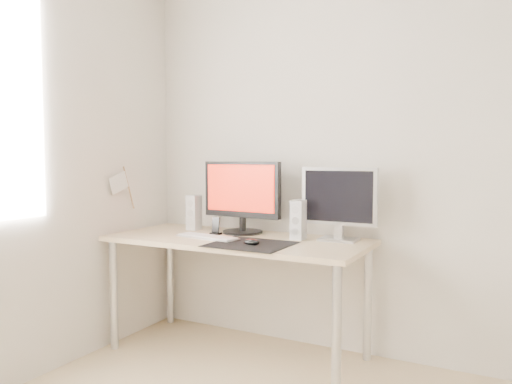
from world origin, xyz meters
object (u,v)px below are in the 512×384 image
(main_monitor, at_px, (242,194))
(mouse, at_px, (251,242))
(speaker_right, at_px, (298,220))
(phone_dock, at_px, (216,229))
(desk, at_px, (237,250))
(keyboard, at_px, (207,237))
(second_monitor, at_px, (339,200))
(speaker_left, at_px, (194,212))

(main_monitor, bearing_deg, mouse, -54.06)
(speaker_right, xyz_separation_m, phone_dock, (-0.54, -0.07, -0.08))
(desk, distance_m, keyboard, 0.20)
(phone_dock, bearing_deg, speaker_right, 7.33)
(desk, relative_size, phone_dock, 14.05)
(desk, bearing_deg, second_monitor, 17.87)
(keyboard, bearing_deg, speaker_left, 137.26)
(speaker_right, bearing_deg, keyboard, -157.11)
(speaker_left, bearing_deg, mouse, -29.14)
(speaker_right, distance_m, keyboard, 0.56)
(mouse, relative_size, desk, 0.06)
(mouse, height_order, desk, mouse)
(mouse, bearing_deg, desk, 136.44)
(second_monitor, bearing_deg, keyboard, -158.96)
(mouse, distance_m, speaker_right, 0.36)
(keyboard, bearing_deg, second_monitor, 21.04)
(second_monitor, bearing_deg, mouse, -134.82)
(desk, bearing_deg, keyboard, -148.12)
(desk, height_order, speaker_right, speaker_right)
(desk, distance_m, phone_dock, 0.22)
(main_monitor, distance_m, second_monitor, 0.65)
(desk, relative_size, second_monitor, 3.55)
(mouse, height_order, speaker_left, speaker_left)
(second_monitor, distance_m, keyboard, 0.83)
(desk, height_order, second_monitor, second_monitor)
(second_monitor, height_order, keyboard, second_monitor)
(main_monitor, bearing_deg, keyboard, -108.85)
(desk, height_order, keyboard, keyboard)
(main_monitor, distance_m, speaker_left, 0.39)
(speaker_left, bearing_deg, phone_dock, -24.09)
(speaker_right, relative_size, phone_dock, 2.08)
(mouse, distance_m, phone_dock, 0.46)
(speaker_right, bearing_deg, speaker_left, 177.09)
(mouse, relative_size, keyboard, 0.22)
(speaker_left, bearing_deg, speaker_right, -2.91)
(main_monitor, height_order, speaker_left, main_monitor)
(mouse, xyz_separation_m, keyboard, (-0.36, 0.10, -0.01))
(keyboard, relative_size, phone_dock, 3.80)
(mouse, height_order, keyboard, mouse)
(phone_dock, bearing_deg, main_monitor, 45.15)
(desk, bearing_deg, main_monitor, 109.70)
(desk, xyz_separation_m, second_monitor, (0.59, 0.19, 0.32))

